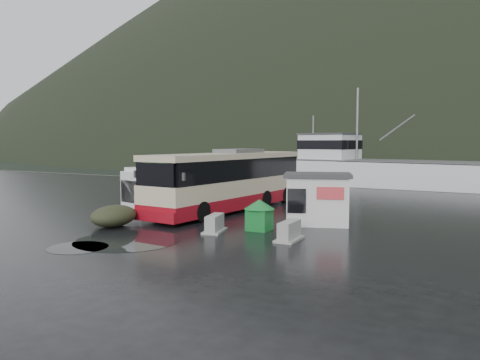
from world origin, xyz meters
The scene contains 13 objects.
ground centered at (0.00, 0.00, 0.00)m, with size 160.00×160.00×0.00m, color black.
harbor_water centered at (0.00, 110.00, 0.00)m, with size 300.00×180.00×0.02m, color black.
quay_edge centered at (0.00, 20.00, 0.00)m, with size 160.00×0.60×1.50m, color #999993.
coach_bus centered at (0.69, 3.31, 0.00)m, with size 3.12×12.53×3.55m, color beige, non-canonical shape.
white_van centered at (-3.19, 2.88, 0.00)m, with size 2.05×5.96×2.49m, color silver, non-canonical shape.
waste_bin_left centered at (-0.47, 0.52, 0.00)m, with size 1.14×1.14×1.60m, color #15772C, non-canonical shape.
waste_bin_right centered at (5.05, -1.34, 0.00)m, with size 1.00×1.00×1.39m, color #15772C, non-canonical shape.
dome_tent centered at (-1.28, -3.86, 0.00)m, with size 1.81×2.54×1.00m, color #2E321E, non-canonical shape.
ticket_kiosk centered at (6.71, 1.48, 0.00)m, with size 3.12×2.36×2.44m, color silver, non-canonical shape.
jersey_barrier_a centered at (3.54, -2.68, 0.00)m, with size 0.76×1.52×0.76m, color #999993, non-canonical shape.
jersey_barrier_b centered at (7.08, -2.67, 0.00)m, with size 0.78×1.55×0.78m, color #999993, non-canonical shape.
fishing_trawler centered at (3.75, 29.27, 0.00)m, with size 27.81×6.08×11.12m, color silver, non-canonical shape.
puddles centered at (1.34, -6.33, 0.01)m, with size 4.21×5.06×0.01m.
Camera 1 is at (14.52, -19.64, 3.92)m, focal length 35.00 mm.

